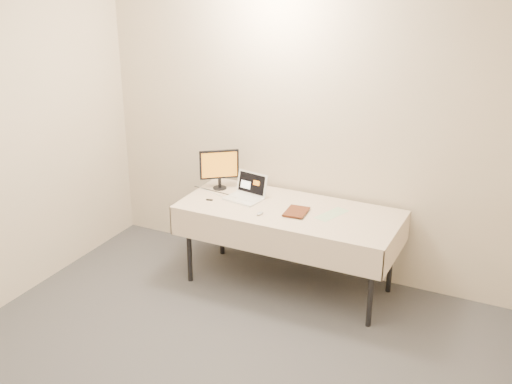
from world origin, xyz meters
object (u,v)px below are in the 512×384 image
at_px(book, 286,199).
at_px(monitor, 219,166).
at_px(table, 289,216).
at_px(laptop, 247,192).

bearing_deg(book, monitor, 158.95).
height_order(table, book, book).
distance_m(table, laptop, 0.45).
height_order(table, laptop, laptop).
xyz_separation_m(laptop, book, (0.43, -0.13, 0.07)).
relative_size(laptop, book, 1.46).
relative_size(table, laptop, 5.39).
relative_size(laptop, monitor, 0.95).
xyz_separation_m(table, book, (-0.00, -0.07, 0.18)).
distance_m(table, monitor, 0.82).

